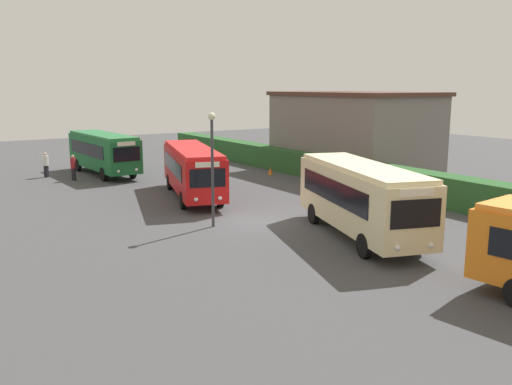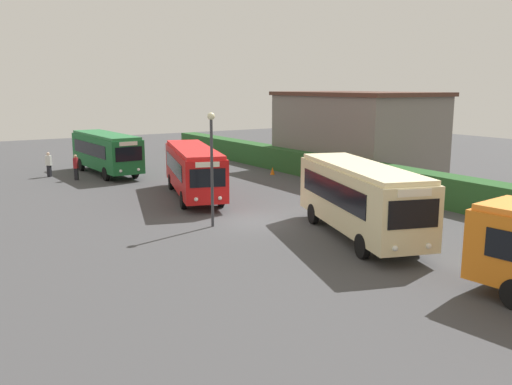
{
  "view_description": "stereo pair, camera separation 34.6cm",
  "coord_description": "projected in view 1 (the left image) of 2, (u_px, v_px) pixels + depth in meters",
  "views": [
    {
      "loc": [
        22.78,
        -14.49,
        6.76
      ],
      "look_at": [
        -1.2,
        0.86,
        1.22
      ],
      "focal_mm": 38.59,
      "sensor_mm": 36.0,
      "label": 1
    },
    {
      "loc": [
        22.96,
        -14.2,
        6.76
      ],
      "look_at": [
        -1.2,
        0.86,
        1.22
      ],
      "focal_mm": 38.59,
      "sensor_mm": 36.0,
      "label": 2
    }
  ],
  "objects": [
    {
      "name": "ground_plane",
      "position": [
        255.0,
        222.0,
        27.79
      ],
      "size": [
        102.77,
        102.77,
        0.0
      ],
      "primitive_type": "plane",
      "color": "#424244"
    },
    {
      "name": "bus_green",
      "position": [
        103.0,
        151.0,
        42.26
      ],
      "size": [
        9.53,
        2.83,
        3.16
      ],
      "rotation": [
        0.0,
        0.0,
        0.05
      ],
      "color": "#19602D",
      "rests_on": "ground_plane"
    },
    {
      "name": "bus_red",
      "position": [
        192.0,
        169.0,
        33.52
      ],
      "size": [
        10.16,
        5.1,
        3.1
      ],
      "rotation": [
        0.0,
        0.0,
        -0.3
      ],
      "color": "red",
      "rests_on": "ground_plane"
    },
    {
      "name": "bus_cream",
      "position": [
        361.0,
        196.0,
        24.63
      ],
      "size": [
        9.61,
        5.26,
        3.32
      ],
      "rotation": [
        0.0,
        0.0,
        -0.32
      ],
      "color": "beige",
      "rests_on": "ground_plane"
    },
    {
      "name": "person_left",
      "position": [
        46.0,
        164.0,
        41.2
      ],
      "size": [
        0.47,
        0.47,
        1.86
      ],
      "rotation": [
        0.0,
        0.0,
        5.51
      ],
      "color": "black",
      "rests_on": "ground_plane"
    },
    {
      "name": "person_center",
      "position": [
        73.0,
        167.0,
        39.8
      ],
      "size": [
        0.48,
        0.43,
        1.86
      ],
      "rotation": [
        0.0,
        0.0,
        4.17
      ],
      "color": "black",
      "rests_on": "ground_plane"
    },
    {
      "name": "hedge_row",
      "position": [
        409.0,
        184.0,
        33.54
      ],
      "size": [
        63.38,
        1.68,
        1.78
      ],
      "primitive_type": "cube",
      "color": "#285627",
      "rests_on": "ground_plane"
    },
    {
      "name": "depot_building",
      "position": [
        353.0,
        132.0,
        43.28
      ],
      "size": [
        12.69,
        8.0,
        6.3
      ],
      "color": "slate",
      "rests_on": "ground_plane"
    },
    {
      "name": "traffic_cone",
      "position": [
        270.0,
        171.0,
        42.53
      ],
      "size": [
        0.36,
        0.36,
        0.6
      ],
      "primitive_type": "cone",
      "color": "orange",
      "rests_on": "ground_plane"
    },
    {
      "name": "lamppost",
      "position": [
        212.0,
        156.0,
        26.19
      ],
      "size": [
        0.36,
        0.36,
        5.53
      ],
      "color": "#38383D",
      "rests_on": "ground_plane"
    }
  ]
}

